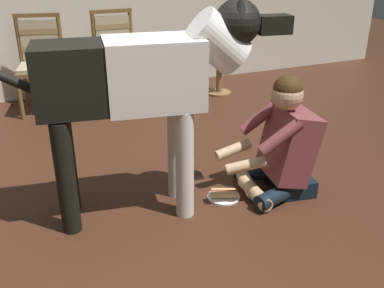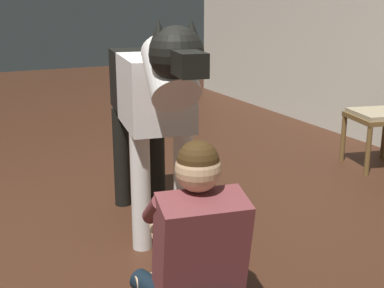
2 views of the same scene
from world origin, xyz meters
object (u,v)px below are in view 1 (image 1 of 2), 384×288
object	(u,v)px
dining_chair_right_of_pair	(117,52)
person_sitting_on_floor	(282,146)
dining_chair_left_of_pair	(41,58)
large_dog	(143,81)
round_side_table	(219,67)
hot_dog_on_plate	(224,194)

from	to	relation	value
dining_chair_right_of_pair	person_sitting_on_floor	world-z (taller)	dining_chair_right_of_pair
dining_chair_right_of_pair	person_sitting_on_floor	size ratio (longest dim) A/B	1.16
dining_chair_left_of_pair	person_sitting_on_floor	xyz separation A→B (m)	(1.29, -2.49, -0.19)
person_sitting_on_floor	large_dog	distance (m)	1.07
round_side_table	hot_dog_on_plate	bearing A→B (deg)	-116.10
large_dog	round_side_table	distance (m)	2.63
dining_chair_left_of_pair	dining_chair_right_of_pair	world-z (taller)	same
large_dog	round_side_table	bearing A→B (deg)	52.72
person_sitting_on_floor	hot_dog_on_plate	bearing A→B (deg)	170.57
person_sitting_on_floor	round_side_table	size ratio (longest dim) A/B	1.56
large_dog	round_side_table	size ratio (longest dim) A/B	3.14
person_sitting_on_floor	large_dog	size ratio (longest dim) A/B	0.50
person_sitting_on_floor	hot_dog_on_plate	distance (m)	0.52
hot_dog_on_plate	round_side_table	distance (m)	2.39
large_dog	hot_dog_on_plate	world-z (taller)	large_dog
large_dog	dining_chair_left_of_pair	bearing A→B (deg)	99.07
large_dog	hot_dog_on_plate	xyz separation A→B (m)	(0.51, -0.09, -0.85)
hot_dog_on_plate	round_side_table	bearing A→B (deg)	63.90
dining_chair_left_of_pair	person_sitting_on_floor	world-z (taller)	dining_chair_left_of_pair
person_sitting_on_floor	hot_dog_on_plate	size ratio (longest dim) A/B	3.75
dining_chair_right_of_pair	round_side_table	world-z (taller)	dining_chair_right_of_pair
hot_dog_on_plate	dining_chair_right_of_pair	bearing A→B (deg)	91.98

